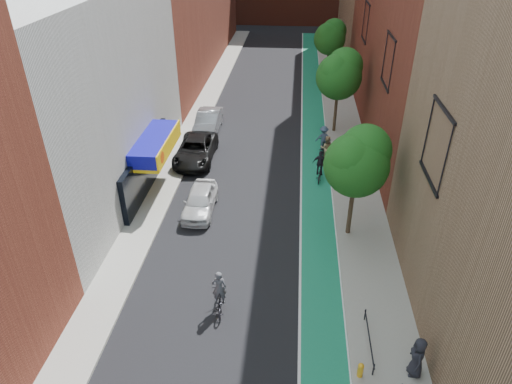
% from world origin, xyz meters
% --- Properties ---
extents(ground, '(160.00, 160.00, 0.00)m').
position_xyz_m(ground, '(0.00, 0.00, 0.00)').
color(ground, black).
rests_on(ground, ground).
extents(bike_lane, '(2.00, 68.00, 0.01)m').
position_xyz_m(bike_lane, '(4.00, 26.00, 0.01)').
color(bike_lane, '#126848').
rests_on(bike_lane, ground).
extents(sidewalk_left, '(2.00, 68.00, 0.15)m').
position_xyz_m(sidewalk_left, '(-6.00, 26.00, 0.07)').
color(sidewalk_left, gray).
rests_on(sidewalk_left, ground).
extents(sidewalk_right, '(3.00, 68.00, 0.15)m').
position_xyz_m(sidewalk_right, '(6.50, 26.00, 0.07)').
color(sidewalk_right, gray).
rests_on(sidewalk_right, ground).
extents(building_left_white, '(8.00, 20.00, 12.00)m').
position_xyz_m(building_left_white, '(-11.00, 14.00, 6.00)').
color(building_left_white, silver).
rests_on(building_left_white, ground).
extents(tree_near, '(3.40, 3.36, 6.42)m').
position_xyz_m(tree_near, '(5.65, 10.02, 4.66)').
color(tree_near, '#332619').
rests_on(tree_near, ground).
extents(tree_mid, '(3.55, 3.53, 6.74)m').
position_xyz_m(tree_mid, '(5.65, 24.02, 4.89)').
color(tree_mid, '#332619').
rests_on(tree_mid, ground).
extents(tree_far, '(3.30, 3.25, 6.21)m').
position_xyz_m(tree_far, '(5.65, 38.02, 4.50)').
color(tree_far, '#332619').
rests_on(tree_far, ground).
extents(parked_car_white, '(1.76, 4.29, 1.46)m').
position_xyz_m(parked_car_white, '(-3.00, 11.58, 0.73)').
color(parked_car_white, silver).
rests_on(parked_car_white, ground).
extents(parked_car_black, '(2.65, 5.65, 1.56)m').
position_xyz_m(parked_car_black, '(-4.60, 18.16, 0.78)').
color(parked_car_black, black).
rests_on(parked_car_black, ground).
extents(parked_car_silver, '(1.79, 5.10, 1.68)m').
position_xyz_m(parked_car_silver, '(-4.60, 23.24, 0.84)').
color(parked_car_silver, gray).
rests_on(parked_car_silver, ground).
extents(cyclist_lead, '(0.89, 1.86, 2.13)m').
position_xyz_m(cyclist_lead, '(-0.60, 3.79, 0.72)').
color(cyclist_lead, black).
rests_on(cyclist_lead, ground).
extents(cyclist_lane_near, '(0.92, 1.81, 2.14)m').
position_xyz_m(cyclist_lane_near, '(4.70, 18.32, 0.91)').
color(cyclist_lane_near, black).
rests_on(cyclist_lane_near, ground).
extents(cyclist_lane_mid, '(1.06, 1.75, 2.09)m').
position_xyz_m(cyclist_lane_mid, '(4.20, 16.04, 0.80)').
color(cyclist_lane_mid, black).
rests_on(cyclist_lane_mid, ground).
extents(cyclist_lane_far, '(1.21, 1.90, 2.13)m').
position_xyz_m(cyclist_lane_far, '(4.56, 20.06, 0.94)').
color(cyclist_lane_far, black).
rests_on(cyclist_lane_far, ground).
extents(pedestrian, '(0.60, 0.90, 1.81)m').
position_xyz_m(pedestrian, '(7.38, 1.03, 1.06)').
color(pedestrian, black).
rests_on(pedestrian, sidewalk_right).
extents(fire_hydrant, '(0.24, 0.24, 0.68)m').
position_xyz_m(fire_hydrant, '(5.30, 0.71, 0.51)').
color(fire_hydrant, '#F0A91C').
rests_on(fire_hydrant, sidewalk_right).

